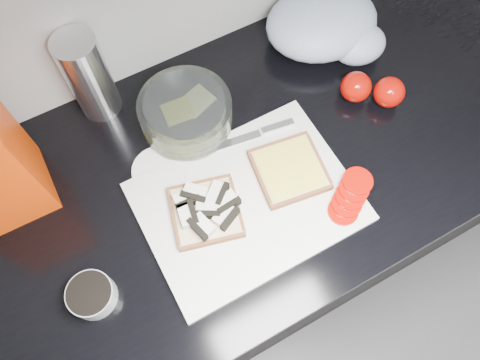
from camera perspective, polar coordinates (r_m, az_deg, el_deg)
name	(u,v)px	position (r m, az deg, el deg)	size (l,w,h in m)	color
base_cabinet	(234,236)	(1.37, -0.74, -6.84)	(3.50, 0.60, 0.86)	black
countertop	(231,170)	(0.95, -1.06, 1.26)	(3.50, 0.64, 0.04)	black
cutting_board	(248,202)	(0.90, 0.93, -2.68)	(0.40, 0.30, 0.01)	white
bread_left	(206,210)	(0.87, -4.20, -3.71)	(0.16, 0.16, 0.04)	beige
bread_right	(289,170)	(0.91, 6.05, 1.23)	(0.15, 0.15, 0.02)	beige
tomato_slices	(350,196)	(0.91, 13.30, -1.91)	(0.12, 0.10, 0.02)	#A00B03
knife	(256,134)	(0.95, 1.91, 5.62)	(0.22, 0.05, 0.01)	silver
seed_tub	(91,295)	(0.87, -17.65, -13.19)	(0.08, 0.08, 0.04)	#A7ACAD
tub_lid	(159,170)	(0.94, -9.90, 1.20)	(0.11, 0.11, 0.01)	white
glass_bowl	(186,115)	(0.95, -6.59, 7.92)	(0.19, 0.19, 0.08)	silver
steel_canister	(89,77)	(0.97, -17.96, 11.88)	(0.08, 0.08, 0.20)	silver
grocery_bag	(327,26)	(1.09, 10.55, 18.03)	(0.28, 0.26, 0.11)	silver
whole_tomatoes	(372,90)	(1.03, 15.85, 10.56)	(0.12, 0.11, 0.07)	#A00B03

